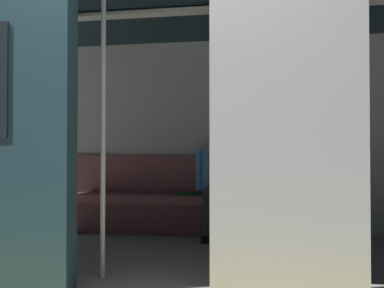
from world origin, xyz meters
TOP-DOWN VIEW (x-y plane):
  - train_car at (0.06, -1.26)m, footprint 6.40×2.89m
  - bench_seat at (0.00, -2.38)m, footprint 2.86×0.44m
  - person_seated at (-0.20, -2.32)m, footprint 0.55×0.68m
  - handbag at (-0.67, -2.46)m, footprint 0.26×0.15m
  - book at (0.19, -2.43)m, footprint 0.25×0.27m
  - grab_pole_door at (0.40, -0.39)m, footprint 0.04×0.04m
  - grab_pole_far at (-0.40, -0.47)m, footprint 0.04×0.04m

SIDE VIEW (x-z plane):
  - bench_seat at x=0.00m, z-range 0.12..0.55m
  - book at x=0.19m, z-range 0.44..0.46m
  - handbag at x=-0.67m, z-range 0.44..0.61m
  - person_seated at x=-0.20m, z-range 0.08..1.24m
  - grab_pole_door at x=0.40m, z-range 0.00..2.20m
  - grab_pole_far at x=-0.40m, z-range 0.00..2.20m
  - train_car at x=0.06m, z-range 0.38..2.73m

